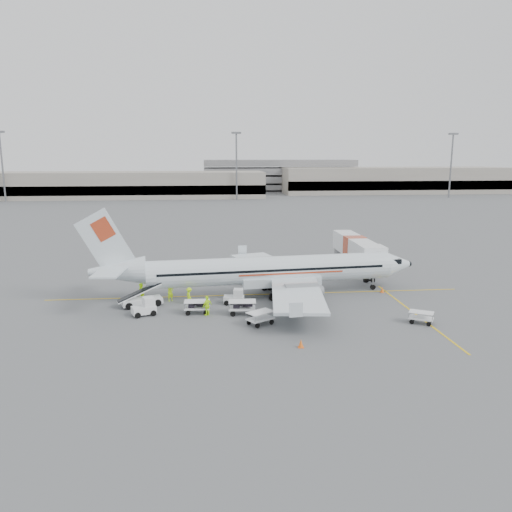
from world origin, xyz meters
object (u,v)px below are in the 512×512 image
object	(u,v)px
aircraft	(271,252)
tug_mid	(234,296)
jet_bridge	(354,254)
tug_fore	(296,302)
belt_loader	(141,292)
tug_aft	(144,307)

from	to	relation	value
aircraft	tug_mid	bearing A→B (deg)	-151.06
tug_mid	aircraft	bearing A→B (deg)	43.00
jet_bridge	tug_fore	world-z (taller)	jet_bridge
tug_fore	tug_mid	world-z (taller)	tug_mid
belt_loader	tug_aft	world-z (taller)	belt_loader
belt_loader	aircraft	bearing A→B (deg)	-7.65
aircraft	jet_bridge	bearing A→B (deg)	35.46
jet_bridge	tug_fore	bearing A→B (deg)	-123.73
tug_mid	tug_aft	xyz separation A→B (m)	(-8.51, -2.80, 0.06)
jet_bridge	belt_loader	size ratio (longest dim) A/B	3.26
tug_mid	tug_fore	bearing A→B (deg)	-13.04
aircraft	tug_fore	size ratio (longest dim) A/B	17.58
jet_bridge	belt_loader	xyz separation A→B (m)	(-25.29, -12.96, -0.81)
aircraft	belt_loader	xyz separation A→B (m)	(-13.19, -2.53, -3.30)
aircraft	jet_bridge	xyz separation A→B (m)	(12.11, 10.43, -2.48)
aircraft	tug_aft	distance (m)	14.36
belt_loader	tug_fore	size ratio (longest dim) A/B	2.67
tug_fore	tug_mid	size ratio (longest dim) A/B	0.97
tug_fore	tug_aft	bearing A→B (deg)	143.22
jet_bridge	tug_mid	world-z (taller)	jet_bridge
aircraft	belt_loader	world-z (taller)	aircraft
aircraft	jet_bridge	world-z (taller)	aircraft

